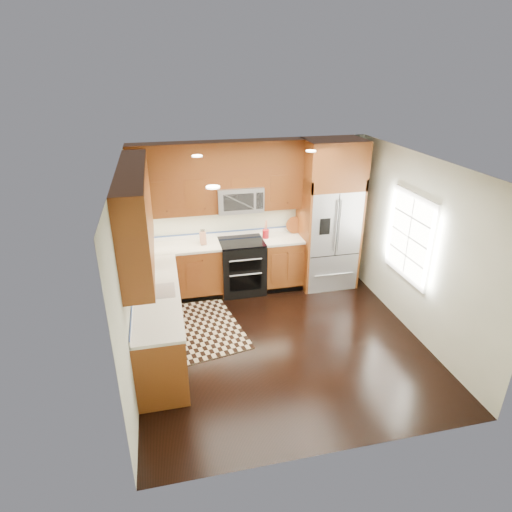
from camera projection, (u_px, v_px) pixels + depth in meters
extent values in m
plane|color=black|center=(281.00, 342.00, 6.25)|extent=(4.00, 4.00, 0.00)
cube|color=silver|center=(252.00, 214.00, 7.49)|extent=(4.00, 0.02, 2.60)
cube|color=silver|center=(129.00, 276.00, 5.31)|extent=(0.02, 4.00, 2.60)
cube|color=silver|center=(418.00, 248.00, 6.12)|extent=(0.02, 4.00, 2.60)
cube|color=white|center=(410.00, 237.00, 6.25)|extent=(0.04, 1.10, 1.30)
cube|color=white|center=(409.00, 237.00, 6.25)|extent=(0.02, 0.95, 1.15)
cube|color=brown|center=(181.00, 272.00, 7.31)|extent=(1.37, 0.60, 0.90)
cube|color=brown|center=(282.00, 262.00, 7.67)|extent=(0.72, 0.60, 0.90)
cube|color=brown|center=(159.00, 323.00, 5.90)|extent=(0.60, 2.40, 0.90)
cube|color=white|center=(222.00, 243.00, 7.26)|extent=(2.85, 0.62, 0.04)
cube|color=white|center=(156.00, 293.00, 5.71)|extent=(0.62, 2.40, 0.04)
cube|color=brown|center=(219.00, 189.00, 7.01)|extent=(2.85, 0.33, 0.75)
cube|color=brown|center=(138.00, 230.00, 5.30)|extent=(0.33, 2.40, 0.75)
cube|color=brown|center=(218.00, 154.00, 6.77)|extent=(2.85, 0.33, 0.40)
cube|color=brown|center=(132.00, 185.00, 5.07)|extent=(0.33, 2.40, 0.40)
cube|color=black|center=(242.00, 267.00, 7.49)|extent=(0.76, 0.64, 0.92)
cube|color=black|center=(242.00, 242.00, 7.30)|extent=(0.76, 0.60, 0.02)
cube|color=black|center=(245.00, 266.00, 7.15)|extent=(0.55, 0.01, 0.18)
cube|color=black|center=(246.00, 283.00, 7.28)|extent=(0.55, 0.01, 0.28)
cylinder|color=#B2B2B7|center=(246.00, 260.00, 7.08)|extent=(0.55, 0.02, 0.02)
cylinder|color=#B2B2B7|center=(246.00, 275.00, 7.19)|extent=(0.55, 0.02, 0.02)
cube|color=#B2B2B7|center=(239.00, 199.00, 7.11)|extent=(0.76, 0.40, 0.42)
cube|color=black|center=(239.00, 202.00, 6.93)|extent=(0.50, 0.01, 0.28)
cube|color=#B2B2B7|center=(328.00, 237.00, 7.59)|extent=(0.90, 0.74, 1.80)
cube|color=black|center=(337.00, 226.00, 7.11)|extent=(0.01, 0.01, 1.08)
cube|color=black|center=(325.00, 227.00, 7.07)|extent=(0.18, 0.01, 0.28)
cube|color=brown|center=(303.00, 234.00, 7.45)|extent=(0.04, 0.74, 2.00)
cube|color=brown|center=(353.00, 230.00, 7.64)|extent=(0.04, 0.74, 2.00)
cube|color=brown|center=(333.00, 164.00, 7.05)|extent=(0.98, 0.74, 0.80)
cube|color=#B2B2B7|center=(156.00, 291.00, 5.69)|extent=(0.50, 0.42, 0.02)
cylinder|color=#B2B2B7|center=(140.00, 276.00, 5.79)|extent=(0.02, 0.02, 0.28)
torus|color=#B2B2B7|center=(138.00, 270.00, 5.67)|extent=(0.18, 0.02, 0.18)
cube|color=black|center=(204.00, 325.00, 6.63)|extent=(1.31, 1.85, 0.01)
cube|color=tan|center=(203.00, 238.00, 7.15)|extent=(0.10, 0.14, 0.21)
cylinder|color=maroon|center=(266.00, 234.00, 7.41)|extent=(0.12, 0.12, 0.15)
cylinder|color=brown|center=(294.00, 232.00, 7.66)|extent=(0.34, 0.34, 0.02)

